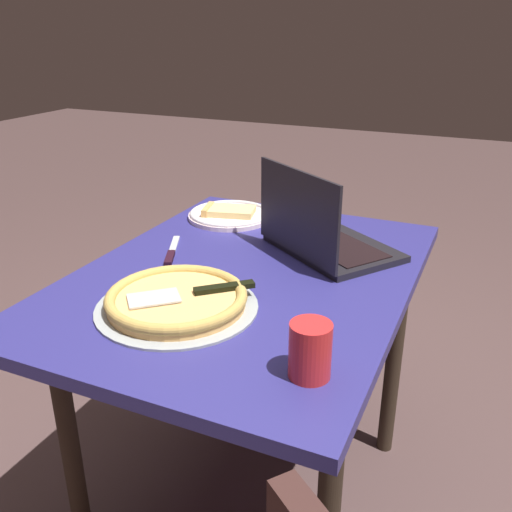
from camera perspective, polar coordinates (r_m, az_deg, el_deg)
name	(u,v)px	position (r m, az deg, el deg)	size (l,w,h in m)	color
ground_plane	(248,486)	(1.83, -0.81, -22.41)	(12.00, 12.00, 0.00)	#4D3837
dining_table	(247,301)	(1.46, -0.95, -4.65)	(1.09, 0.80, 0.72)	navy
laptop	(322,236)	(1.52, 6.76, 2.00)	(0.40, 0.43, 0.24)	black
pizza_plate	(230,214)	(1.81, -2.72, 4.29)	(0.27, 0.27, 0.04)	white
pizza_tray	(177,300)	(1.25, -8.07, -4.45)	(0.36, 0.36, 0.04)	#9AA1A1
table_knife	(172,252)	(1.54, -8.61, 0.36)	(0.20, 0.10, 0.01)	silver
drink_cup	(310,350)	(1.00, 5.55, -9.50)	(0.08, 0.08, 0.11)	red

